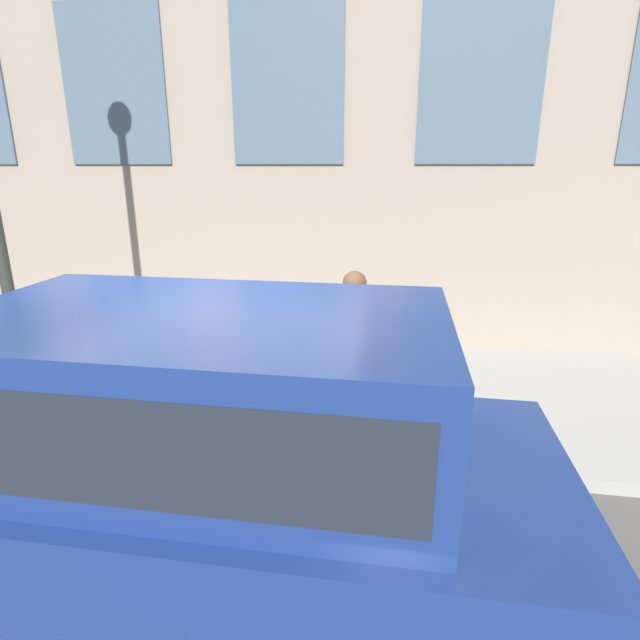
% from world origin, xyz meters
% --- Properties ---
extents(ground_plane, '(80.00, 80.00, 0.00)m').
position_xyz_m(ground_plane, '(0.00, 0.00, 0.00)').
color(ground_plane, '#514F4C').
extents(sidewalk, '(3.11, 60.00, 0.13)m').
position_xyz_m(sidewalk, '(1.56, 0.00, 0.06)').
color(sidewalk, '#9E9B93').
rests_on(sidewalk, ground_plane).
extents(fire_hydrant, '(0.31, 0.43, 0.85)m').
position_xyz_m(fire_hydrant, '(0.42, -0.51, 0.56)').
color(fire_hydrant, red).
rests_on(fire_hydrant, sidewalk).
extents(person, '(0.36, 0.24, 1.47)m').
position_xyz_m(person, '(0.92, -1.11, 1.02)').
color(person, '#998466').
rests_on(person, sidewalk).
extents(parked_truck_navy_near, '(1.82, 4.43, 1.80)m').
position_xyz_m(parked_truck_navy_near, '(-1.28, -0.39, 1.02)').
color(parked_truck_navy_near, black).
rests_on(parked_truck_navy_near, ground_plane).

